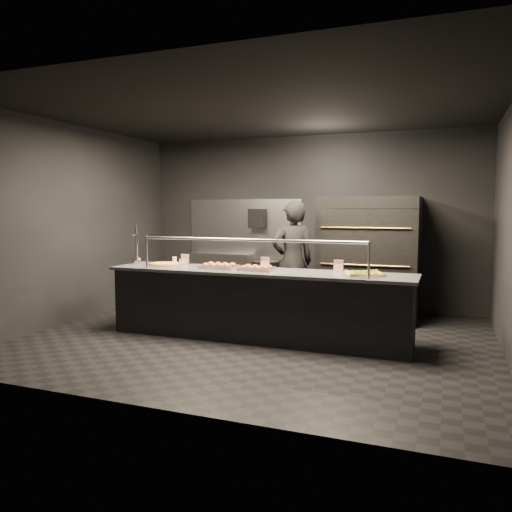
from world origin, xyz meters
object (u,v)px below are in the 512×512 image
object	(u,v)px
service_counter	(257,304)
slider_tray_b	(257,268)
fire_extinguisher	(286,246)
round_pizza	(165,264)
slider_tray_a	(219,266)
square_pizza	(364,274)
prep_shelf	(221,277)
beer_tap	(137,252)
towel_dispenser	(257,218)
pizza_oven	(370,257)
trash_bin	(266,283)
worker	(292,262)

from	to	relation	value
service_counter	slider_tray_b	bearing A→B (deg)	-92.35
fire_extinguisher	round_pizza	size ratio (longest dim) A/B	1.01
slider_tray_a	square_pizza	world-z (taller)	slider_tray_a
service_counter	prep_shelf	bearing A→B (deg)	124.59
prep_shelf	slider_tray_b	size ratio (longest dim) A/B	2.59
service_counter	beer_tap	size ratio (longest dim) A/B	6.81
towel_dispenser	fire_extinguisher	bearing A→B (deg)	1.04
prep_shelf	pizza_oven	bearing A→B (deg)	-8.54
square_pizza	round_pizza	bearing A→B (deg)	178.43
service_counter	beer_tap	distance (m)	2.05
prep_shelf	slider_tray_b	bearing A→B (deg)	-55.49
service_counter	pizza_oven	size ratio (longest dim) A/B	2.15
pizza_oven	round_pizza	distance (m)	3.21
towel_dispenser	trash_bin	world-z (taller)	towel_dispenser
slider_tray_b	beer_tap	bearing A→B (deg)	176.31
beer_tap	square_pizza	bearing A→B (deg)	-1.76
square_pizza	trash_bin	distance (m)	3.05
pizza_oven	towel_dispenser	distance (m)	2.23
round_pizza	towel_dispenser	bearing A→B (deg)	76.53
slider_tray_a	square_pizza	distance (m)	1.96
trash_bin	service_counter	bearing A→B (deg)	-73.10
prep_shelf	fire_extinguisher	xyz separation A→B (m)	(1.25, 0.08, 0.61)
towel_dispenser	square_pizza	xyz separation A→B (m)	(2.30, -2.37, -0.61)
prep_shelf	slider_tray_b	xyz separation A→B (m)	(1.60, -2.33, 0.50)
pizza_oven	round_pizza	xyz separation A→B (m)	(-2.65, -1.81, -0.03)
service_counter	trash_bin	world-z (taller)	service_counter
slider_tray_b	prep_shelf	bearing A→B (deg)	124.51
fire_extinguisher	slider_tray_a	distance (m)	2.38
prep_shelf	square_pizza	size ratio (longest dim) A/B	2.25
service_counter	worker	xyz separation A→B (m)	(0.14, 1.13, 0.46)
worker	pizza_oven	bearing A→B (deg)	179.74
square_pizza	prep_shelf	bearing A→B (deg)	142.48
service_counter	round_pizza	distance (m)	1.53
trash_bin	round_pizza	bearing A→B (deg)	-110.50
round_pizza	slider_tray_b	distance (m)	1.45
slider_tray_a	worker	xyz separation A→B (m)	(0.71, 1.10, -0.03)
round_pizza	slider_tray_b	bearing A→B (deg)	-3.98
fire_extinguisher	slider_tray_b	world-z (taller)	fire_extinguisher
slider_tray_a	beer_tap	bearing A→B (deg)	176.52
prep_shelf	slider_tray_b	world-z (taller)	slider_tray_b
slider_tray_a	worker	world-z (taller)	worker
beer_tap	trash_bin	distance (m)	2.53
prep_shelf	fire_extinguisher	distance (m)	1.39
pizza_oven	slider_tray_a	size ratio (longest dim) A/B	3.84
towel_dispenser	fire_extinguisher	size ratio (longest dim) A/B	0.69
pizza_oven	beer_tap	xyz separation A→B (m)	(-3.15, -1.78, 0.12)
slider_tray_a	fire_extinguisher	bearing A→B (deg)	84.84
prep_shelf	fire_extinguisher	world-z (taller)	fire_extinguisher
towel_dispenser	trash_bin	xyz separation A→B (m)	(0.23, -0.20, -1.15)
prep_shelf	trash_bin	world-z (taller)	prep_shelf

